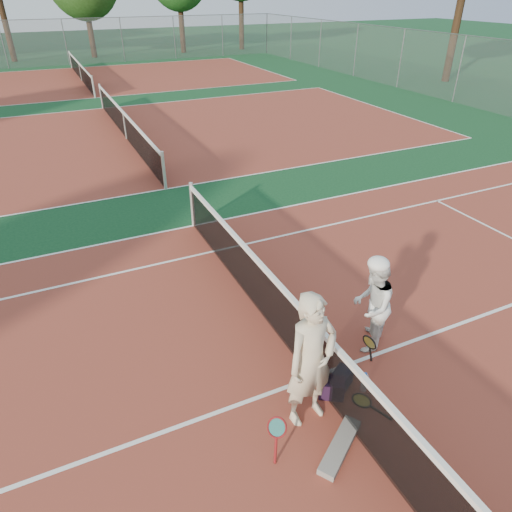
# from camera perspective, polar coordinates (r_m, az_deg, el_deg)

# --- Properties ---
(ground) EXTENTS (130.00, 130.00, 0.00)m
(ground) POSITION_cam_1_polar(r_m,az_deg,el_deg) (7.02, 7.00, -14.90)
(ground) COLOR #103B1D
(ground) RESTS_ON ground
(court_main) EXTENTS (23.77, 10.97, 0.01)m
(court_main) POSITION_cam_1_polar(r_m,az_deg,el_deg) (7.02, 7.00, -14.88)
(court_main) COLOR maroon
(court_main) RESTS_ON ground
(court_far_a) EXTENTS (23.77, 10.97, 0.01)m
(court_far_a) POSITION_cam_1_polar(r_m,az_deg,el_deg) (18.47, -15.85, 13.94)
(court_far_a) COLOR maroon
(court_far_a) RESTS_ON ground
(court_far_b) EXTENTS (23.77, 10.97, 0.01)m
(court_far_b) POSITION_cam_1_polar(r_m,az_deg,el_deg) (31.58, -20.93, 19.80)
(court_far_b) COLOR maroon
(court_far_b) RESTS_ON ground
(net_main) EXTENTS (0.10, 10.98, 1.02)m
(net_main) POSITION_cam_1_polar(r_m,az_deg,el_deg) (6.67, 7.28, -11.83)
(net_main) COLOR black
(net_main) RESTS_ON ground
(net_far_a) EXTENTS (0.10, 10.98, 1.02)m
(net_far_a) POSITION_cam_1_polar(r_m,az_deg,el_deg) (18.34, -16.08, 15.44)
(net_far_a) COLOR black
(net_far_a) RESTS_ON ground
(net_far_b) EXTENTS (0.10, 10.98, 1.02)m
(net_far_b) POSITION_cam_1_polar(r_m,az_deg,el_deg) (31.50, -21.11, 20.69)
(net_far_b) COLOR black
(net_far_b) RESTS_ON ground
(fence_back) EXTENTS (32.00, 0.06, 3.00)m
(fence_back) POSITION_cam_1_polar(r_m,az_deg,el_deg) (38.32, -22.72, 23.41)
(fence_back) COLOR slate
(fence_back) RESTS_ON ground
(player_a) EXTENTS (0.77, 0.55, 1.96)m
(player_a) POSITION_cam_1_polar(r_m,az_deg,el_deg) (5.85, 6.92, -12.86)
(player_a) COLOR beige
(player_a) RESTS_ON ground
(player_b) EXTENTS (0.97, 0.96, 1.57)m
(player_b) POSITION_cam_1_polar(r_m,az_deg,el_deg) (7.23, 14.29, -5.99)
(player_b) COLOR white
(player_b) RESTS_ON ground
(racket_red) EXTENTS (0.35, 0.34, 0.57)m
(racket_red) POSITION_cam_1_polar(r_m,az_deg,el_deg) (5.95, 2.59, -21.59)
(racket_red) COLOR maroon
(racket_red) RESTS_ON ground
(racket_black_held) EXTENTS (0.27, 0.32, 0.58)m
(racket_black_held) POSITION_cam_1_polar(r_m,az_deg,el_deg) (7.16, 13.83, -11.42)
(racket_black_held) COLOR black
(racket_black_held) RESTS_ON ground
(racket_spare) EXTENTS (0.46, 0.66, 0.03)m
(racket_spare) POSITION_cam_1_polar(r_m,az_deg,el_deg) (6.82, 13.07, -17.19)
(racket_spare) COLOR black
(racket_spare) RESTS_ON ground
(sports_bag_navy) EXTENTS (0.40, 0.37, 0.26)m
(sports_bag_navy) POSITION_cam_1_polar(r_m,az_deg,el_deg) (6.89, 10.65, -14.81)
(sports_bag_navy) COLOR black
(sports_bag_navy) RESTS_ON ground
(sports_bag_purple) EXTENTS (0.42, 0.39, 0.28)m
(sports_bag_purple) POSITION_cam_1_polar(r_m,az_deg,el_deg) (6.73, 9.44, -15.98)
(sports_bag_purple) COLOR black
(sports_bag_purple) RESTS_ON ground
(net_cover_canvas) EXTENTS (0.89, 0.70, 0.10)m
(net_cover_canvas) POSITION_cam_1_polar(r_m,az_deg,el_deg) (6.24, 10.44, -22.38)
(net_cover_canvas) COLOR slate
(net_cover_canvas) RESTS_ON ground
(water_bottle) EXTENTS (0.09, 0.09, 0.30)m
(water_bottle) POSITION_cam_1_polar(r_m,az_deg,el_deg) (6.87, 13.35, -15.18)
(water_bottle) COLOR #C9E4FF
(water_bottle) RESTS_ON ground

